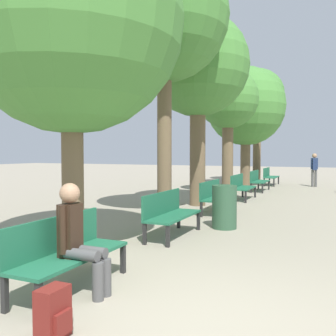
{
  "coord_description": "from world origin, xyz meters",
  "views": [
    {
      "loc": [
        1.09,
        -3.21,
        1.65
      ],
      "look_at": [
        -2.96,
        5.88,
        1.22
      ],
      "focal_mm": 40.0,
      "sensor_mm": 36.0,
      "label": 1
    }
  ],
  "objects": [
    {
      "name": "tree_row_0",
      "position": [
        -2.77,
        1.66,
        3.73
      ],
      "size": [
        3.62,
        3.62,
        5.56
      ],
      "color": "brown",
      "rests_on": "ground_plane"
    },
    {
      "name": "tree_row_2",
      "position": [
        -2.77,
        7.69,
        4.24
      ],
      "size": [
        3.14,
        3.14,
        5.88
      ],
      "color": "brown",
      "rests_on": "ground_plane"
    },
    {
      "name": "bench_row_3",
      "position": [
        -1.85,
        9.61,
        0.49
      ],
      "size": [
        0.54,
        1.68,
        0.86
      ],
      "color": "#1E6042",
      "rests_on": "ground_plane"
    },
    {
      "name": "tree_row_5",
      "position": [
        -2.77,
        17.29,
        4.63
      ],
      "size": [
        2.85,
        2.85,
        6.14
      ],
      "color": "brown",
      "rests_on": "ground_plane"
    },
    {
      "name": "bench_row_1",
      "position": [
        -1.85,
        3.43,
        0.49
      ],
      "size": [
        0.54,
        1.68,
        0.86
      ],
      "color": "#1E6042",
      "rests_on": "ground_plane"
    },
    {
      "name": "pedestrian_near",
      "position": [
        0.22,
        15.76,
        0.91
      ],
      "size": [
        0.32,
        0.26,
        1.58
      ],
      "color": "#4C4C4C",
      "rests_on": "ground_plane"
    },
    {
      "name": "tree_row_3",
      "position": [
        -2.77,
        11.22,
        3.67
      ],
      "size": [
        2.39,
        2.39,
        4.95
      ],
      "color": "brown",
      "rests_on": "ground_plane"
    },
    {
      "name": "backpack",
      "position": [
        -1.15,
        -0.67,
        0.23
      ],
      "size": [
        0.23,
        0.29,
        0.46
      ],
      "color": "maroon",
      "rests_on": "ground_plane"
    },
    {
      "name": "bench_row_5",
      "position": [
        -1.85,
        15.79,
        0.49
      ],
      "size": [
        0.54,
        1.68,
        0.86
      ],
      "color": "#1E6042",
      "rests_on": "ground_plane"
    },
    {
      "name": "bench_row_2",
      "position": [
        -1.85,
        6.52,
        0.49
      ],
      "size": [
        0.54,
        1.68,
        0.86
      ],
      "color": "#1E6042",
      "rests_on": "ground_plane"
    },
    {
      "name": "bench_row_0",
      "position": [
        -1.85,
        0.34,
        0.49
      ],
      "size": [
        0.54,
        1.68,
        0.86
      ],
      "color": "#1E6042",
      "rests_on": "ground_plane"
    },
    {
      "name": "trash_bin",
      "position": [
        -1.07,
        4.61,
        0.47
      ],
      "size": [
        0.53,
        0.53,
        0.93
      ],
      "color": "#2D5138",
      "rests_on": "ground_plane"
    },
    {
      "name": "tree_row_1",
      "position": [
        -2.77,
        5.23,
        4.91
      ],
      "size": [
        3.17,
        3.17,
        6.55
      ],
      "color": "brown",
      "rests_on": "ground_plane"
    },
    {
      "name": "person_seated",
      "position": [
        -1.61,
        0.28,
        0.68
      ],
      "size": [
        0.62,
        0.35,
        1.29
      ],
      "color": "#4C4C4C",
      "rests_on": "ground_plane"
    },
    {
      "name": "ground_plane",
      "position": [
        0.0,
        0.0,
        0.0
      ],
      "size": [
        80.0,
        80.0,
        0.0
      ],
      "primitive_type": "plane",
      "color": "gray"
    },
    {
      "name": "tree_row_4",
      "position": [
        -2.77,
        14.45,
        3.78
      ],
      "size": [
        3.69,
        3.69,
        5.65
      ],
      "color": "brown",
      "rests_on": "ground_plane"
    },
    {
      "name": "bench_row_4",
      "position": [
        -1.85,
        12.7,
        0.49
      ],
      "size": [
        0.54,
        1.68,
        0.86
      ],
      "color": "#1E6042",
      "rests_on": "ground_plane"
    }
  ]
}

